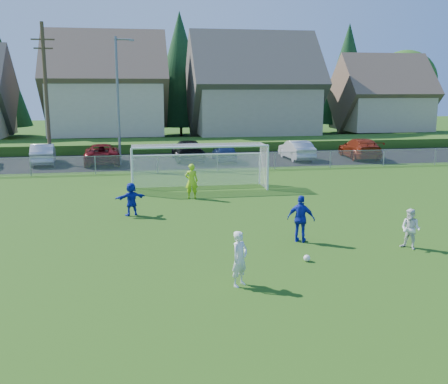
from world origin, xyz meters
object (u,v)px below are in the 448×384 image
Objects in this scene: player_white_a at (240,259)px; player_blue_b at (131,199)px; car_f at (296,150)px; car_g at (360,148)px; car_c at (102,154)px; car_d at (188,150)px; goalkeeper at (192,181)px; player_white_b at (411,229)px; soccer_ball at (307,258)px; player_blue_a at (301,219)px; car_b at (43,154)px; car_e at (225,152)px; soccer_goal at (199,160)px.

player_white_a reaches higher than player_blue_b.
car_g is (5.13, -0.26, 0.05)m from car_f.
car_d reaches higher than car_c.
goalkeeper is at bearing 46.59° from car_g.
player_white_b is at bearing 80.19° from car_f.
soccer_ball is at bearing 105.51° from car_c.
car_g is at bearing 174.98° from car_d.
player_blue_a reaches higher than car_b.
soccer_ball is at bearing 71.10° from car_f.
car_c is at bearing 171.34° from player_white_b.
player_blue_a is at bearing 10.20° from player_white_a.
car_g is (14.79, 12.72, -0.10)m from goalkeeper.
car_e is at bearing 170.11° from car_b.
car_f is at bearing 3.03° from car_g.
goalkeeper is 16.64m from car_b.
player_blue_a is at bearing 77.26° from soccer_ball.
player_white_a is 0.30× the size of car_c.
car_g reaches higher than car_c.
goalkeeper is 0.39× the size of car_f.
soccer_ball is 13.15m from soccer_goal.
car_g is at bearing 175.09° from car_f.
car_f reaches higher than player_white_b.
player_blue_a reaches higher than player_blue_b.
car_g reaches higher than soccer_ball.
car_c is 0.72× the size of soccer_goal.
car_d is 0.72× the size of soccer_goal.
player_blue_a is 22.14m from car_d.
car_f is (3.10, 22.68, 0.03)m from player_white_b.
car_d is at bearing -122.17° from player_blue_b.
car_g is (10.82, -0.14, 0.10)m from car_e.
car_f reaches higher than car_e.
car_g reaches higher than player_white_b.
soccer_goal is at bearing 98.28° from soccer_ball.
goalkeeper reaches higher than car_c.
player_blue_a is 22.20m from car_f.
car_g is at bearing 62.15° from soccer_ball.
player_blue_a is 25.26m from car_b.
player_blue_a reaches higher than soccer_ball.
player_white_b is 0.97× the size of player_blue_b.
car_e is (3.97, 24.93, -0.11)m from player_white_a.
car_c is at bearing 60.24° from player_white_a.
car_b reaches higher than car_f.
goalkeeper is (3.02, 3.10, 0.15)m from player_blue_b.
soccer_goal is at bearing 86.78° from car_d.
car_c reaches higher than player_blue_b.
car_g is at bearing 18.00° from player_white_a.
soccer_ball is 0.15× the size of player_white_b.
car_e is (13.30, -0.92, -0.06)m from car_b.
car_b is at bearing -9.57° from car_c.
soccer_ball is 24.41m from car_f.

